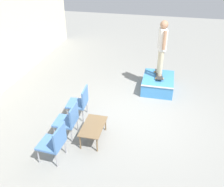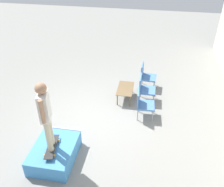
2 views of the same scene
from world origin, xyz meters
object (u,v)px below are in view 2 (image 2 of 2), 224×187
skateboard_on_ramp (52,147)px  patio_chair_center (145,88)px  skate_ramp_box (55,153)px  patio_chair_left (146,75)px  patio_chair_right (143,103)px  person_skater (45,112)px  coffee_table (125,90)px

skateboard_on_ramp → patio_chair_center: 3.58m
skate_ramp_box → patio_chair_left: 4.23m
patio_chair_right → skate_ramp_box: bearing=132.8°
patio_chair_right → patio_chair_left: bearing=-3.4°
person_skater → patio_chair_left: (-3.81, 1.98, -1.05)m
patio_chair_right → person_skater: bearing=133.9°
skate_ramp_box → patio_chair_left: bearing=152.0°
patio_chair_left → patio_chair_center: size_ratio=1.00×
skateboard_on_ramp → patio_chair_center: bearing=137.6°
skate_ramp_box → person_skater: person_skater is taller
coffee_table → patio_chair_right: bearing=36.6°
coffee_table → skateboard_on_ramp: bearing=-24.6°
skateboard_on_ramp → coffee_table: bearing=146.6°
person_skater → coffee_table: person_skater is taller
skate_ramp_box → coffee_table: 3.20m
skateboard_on_ramp → patio_chair_left: bearing=143.7°
coffee_table → skate_ramp_box: bearing=-25.2°
skate_ramp_box → patio_chair_left: patio_chair_left is taller
skateboard_on_ramp → coffee_table: size_ratio=0.90×
patio_chair_left → patio_chair_right: (1.66, 0.00, 0.00)m
coffee_table → patio_chair_right: patio_chair_right is taller
person_skater → patio_chair_center: size_ratio=1.93×
person_skater → patio_chair_left: 4.42m
skate_ramp_box → patio_chair_center: size_ratio=1.47×
skate_ramp_box → skateboard_on_ramp: size_ratio=1.63×
patio_chair_left → patio_chair_right: size_ratio=1.00×
skate_ramp_box → patio_chair_center: bearing=145.6°
coffee_table → patio_chair_center: patio_chair_center is taller
patio_chair_center → patio_chair_left: bearing=-0.7°
person_skater → skateboard_on_ramp: bearing=-104.6°
patio_chair_left → patio_chair_right: bearing=-176.6°
patio_chair_left → skate_ramp_box: bearing=155.3°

